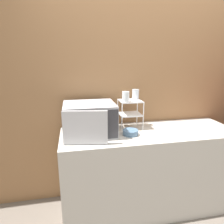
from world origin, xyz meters
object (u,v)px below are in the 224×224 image
at_px(microwave, 89,119).
at_px(glass_back_right, 136,94).
at_px(bowl, 130,132).
at_px(dish_rack, 130,108).
at_px(glass_front_left, 126,97).

xyz_separation_m(microwave, glass_back_right, (0.52, 0.18, 0.20)).
height_order(glass_back_right, bowl, glass_back_right).
bearing_deg(glass_back_right, microwave, -161.50).
bearing_deg(dish_rack, microwave, -164.85).
relative_size(glass_back_right, bowl, 0.71).
distance_m(dish_rack, bowl, 0.29).
distance_m(dish_rack, glass_front_left, 0.17).
bearing_deg(bowl, glass_back_right, 64.48).
distance_m(glass_front_left, bowl, 0.37).
height_order(glass_front_left, bowl, glass_front_left).
distance_m(dish_rack, glass_back_right, 0.17).
bearing_deg(bowl, microwave, 166.99).
distance_m(microwave, glass_front_left, 0.44).
relative_size(glass_front_left, bowl, 0.71).
relative_size(dish_rack, glass_front_left, 2.83).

